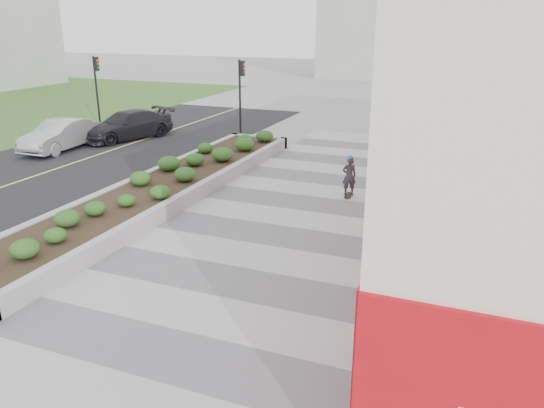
{
  "coord_description": "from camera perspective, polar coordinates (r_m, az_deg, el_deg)",
  "views": [
    {
      "loc": [
        5.17,
        -8.8,
        6.15
      ],
      "look_at": [
        -0.27,
        4.71,
        1.1
      ],
      "focal_mm": 35.0,
      "sensor_mm": 36.0,
      "label": 1
    }
  ],
  "objects": [
    {
      "name": "ground",
      "position": [
        11.92,
        -7.43,
        -12.13
      ],
      "size": [
        160.0,
        160.0,
        0.0
      ],
      "primitive_type": "plane",
      "color": "gray",
      "rests_on": "ground"
    },
    {
      "name": "traffic_signal_far",
      "position": [
        33.82,
        -18.34,
        12.44
      ],
      "size": [
        0.33,
        0.28,
        4.2
      ],
      "color": "black",
      "rests_on": "ground"
    },
    {
      "name": "planter",
      "position": [
        19.91,
        -11.58,
        2.0
      ],
      "size": [
        3.0,
        18.0,
        0.9
      ],
      "color": "#9E9EA0",
      "rests_on": "ground"
    },
    {
      "name": "walkway",
      "position": [
        14.27,
        -1.56,
        -6.38
      ],
      "size": [
        8.0,
        36.0,
        0.01
      ],
      "primitive_type": "cube",
      "color": "#A8A8AD",
      "rests_on": "ground"
    },
    {
      "name": "skateboarder",
      "position": [
        19.53,
        8.3,
        3.01
      ],
      "size": [
        0.61,
        0.74,
        1.57
      ],
      "rotation": [
        0.0,
        0.0,
        0.09
      ],
      "color": "beige",
      "rests_on": "ground"
    },
    {
      "name": "car_dark",
      "position": [
        30.26,
        -15.33,
        8.18
      ],
      "size": [
        3.87,
        5.63,
        1.51
      ],
      "primitive_type": "imported",
      "rotation": [
        0.0,
        0.0,
        -0.37
      ],
      "color": "black",
      "rests_on": "ground"
    },
    {
      "name": "manhole_cover",
      "position": [
        14.1,
        0.32,
        -6.72
      ],
      "size": [
        0.44,
        0.44,
        0.01
      ],
      "primitive_type": "cylinder",
      "color": "#595654",
      "rests_on": "ground"
    },
    {
      "name": "traffic_signal_near",
      "position": [
        29.27,
        -3.36,
        12.44
      ],
      "size": [
        0.33,
        0.28,
        4.2
      ],
      "color": "black",
      "rests_on": "ground"
    },
    {
      "name": "street",
      "position": [
        24.13,
        -24.57,
        2.6
      ],
      "size": [
        10.0,
        40.0,
        0.0
      ],
      "primitive_type": "cube",
      "color": "black",
      "rests_on": "ground"
    },
    {
      "name": "car_silver",
      "position": [
        28.63,
        -21.8,
        6.9
      ],
      "size": [
        1.81,
        4.63,
        1.5
      ],
      "primitive_type": "imported",
      "rotation": [
        0.0,
        0.0,
        0.05
      ],
      "color": "#B7B9C0",
      "rests_on": "ground"
    }
  ]
}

